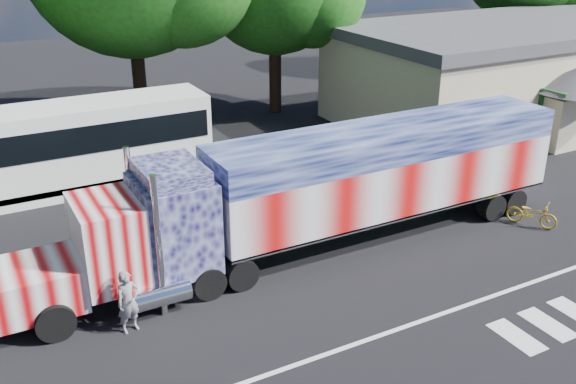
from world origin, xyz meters
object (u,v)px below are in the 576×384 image
semi_truck (327,188)px  woman (128,302)px  coach_bus (59,148)px  bicycle (532,214)px

semi_truck → woman: size_ratio=11.03×
coach_bus → woman: 11.08m
semi_truck → bicycle: bearing=-16.0°
woman → semi_truck: bearing=-0.5°
bicycle → woman: bearing=148.2°
coach_bus → bicycle: size_ratio=6.79×
woman → bicycle: size_ratio=1.00×
coach_bus → bicycle: bearing=-38.8°
woman → bicycle: 14.76m
semi_truck → bicycle: 8.02m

